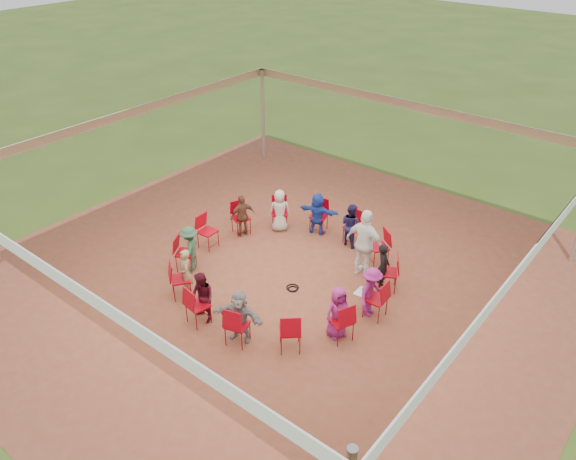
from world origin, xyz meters
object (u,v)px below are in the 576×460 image
Objects in this scene: chair_2 at (379,247)px; chair_6 at (241,218)px; person_seated_0 at (371,292)px; person_seated_2 at (351,225)px; chair_4 at (319,216)px; person_seated_3 at (317,214)px; chair_7 at (208,232)px; chair_11 at (237,325)px; chair_3 at (354,228)px; person_seated_4 at (280,210)px; standing_person at (365,244)px; person_seated_6 at (190,249)px; laptop at (364,290)px; person_seated_5 at (243,216)px; chair_0 at (376,299)px; person_seated_10 at (338,312)px; chair_10 at (198,305)px; person_seated_7 at (186,273)px; chair_1 at (388,272)px; person_seated_9 at (240,316)px; chair_5 at (280,213)px; person_seated_8 at (202,298)px; chair_12 at (290,331)px; chair_13 at (341,321)px; cable_coil at (293,288)px; chair_8 at (185,253)px; chair_9 at (181,279)px; person_seated_1 at (383,267)px.

chair_2 is 1.00× the size of chair_6.
person_seated_0 is 2.80m from person_seated_2.
chair_4 is 0.78× the size of person_seated_3.
chair_7 is 1.00× the size of chair_11.
chair_3 is 2.00m from person_seated_4.
chair_11 is 0.53× the size of standing_person.
person_seated_6 is (-0.45, -2.76, 0.00)m from person_seated_4.
person_seated_6 is (0.24, -1.99, 0.13)m from chair_6.
person_seated_0 is at bearing 128.72° from standing_person.
person_seated_5 is at bearing 76.66° from laptop.
chair_7 is (-4.71, -0.30, 0.00)m from chair_0.
chair_3 is 3.60m from person_seated_10.
person_seated_4 is at bearing 115.00° from chair_10.
person_seated_2 is 0.68× the size of standing_person.
person_seated_7 is (0.91, -2.72, 0.13)m from chair_6.
person_seated_2 is at bearing 28.81° from chair_1.
person_seated_9 and person_seated_10 have the same top height.
chair_6 is 4.61m from person_seated_10.
person_seated_9 is at bearing 19.37° from chair_10.
laptop is at bearing 136.94° from chair_3.
chair_0 is 1.00× the size of chair_5.
person_seated_8 is at bearing 127.38° from chair_0.
chair_12 is at bearing 154.29° from chair_0.
person_seated_10 reaches higher than chair_0.
chair_13 is 1.96m from cable_coil.
chair_8 is at bearing 12.86° from chair_7.
person_seated_8 is (-2.41, -3.37, 0.13)m from chair_1.
chair_0 is 4.61m from chair_8.
person_seated_2 is (2.71, 2.36, 0.13)m from chair_7.
chair_13 is 3.60m from person_seated_2.
person_seated_2 is at bearing 151.19° from chair_5.
chair_12 is at bearing 22.62° from person_seated_8.
chair_8 is 2.68m from cable_coil.
person_seated_10 is at bearing 160.63° from chair_0.
chair_8 is (-4.41, -1.31, 0.00)m from chair_0.
person_seated_3 is (-0.26, 4.48, 0.13)m from chair_10.
person_seated_8 is 1.00m from person_seated_9.
chair_1 is at bearing 50.24° from person_seated_9.
chair_9 is 3.60m from person_seated_4.
chair_8 is (-2.43, -3.49, 0.00)m from chair_3.
person_seated_0 is at bearing 90.00° from chair_0.
chair_11 is (3.03, -2.11, 0.00)m from chair_7.
chair_5 is 4.01m from laptop.
chair_1 is at bearing 154.29° from chair_3.
person_seated_1 is at bearing 102.52° from chair_7.
chair_0 is 1.00× the size of chair_4.
chair_2 is 0.78× the size of person_seated_2.
person_seated_9 is (2.72, -2.99, 0.00)m from person_seated_5.
person_seated_10 is at bearing 65.00° from chair_8.
standing_person reaches higher than person_seated_1.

